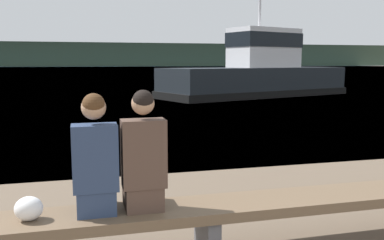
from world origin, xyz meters
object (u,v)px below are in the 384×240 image
Objects in this scene: bench_main at (207,213)px; person_right at (143,160)px; person_left at (95,163)px; shopping_bag at (29,209)px; tugboat_red at (258,75)px.

person_right is (-0.57, 0.01, 0.53)m from bench_main.
person_left is 4.58× the size of shopping_bag.
tugboat_red is at bearing 62.61° from person_left.
tugboat_red is at bearing 61.25° from shopping_bag.
person_right reaches higher than person_left.
tugboat_red reaches higher than person_right.
person_left is 0.64m from shopping_bag.
bench_main is 1.11m from person_left.
person_left reaches higher than bench_main.
tugboat_red reaches higher than bench_main.
person_right is at bearing -0.04° from person_left.
tugboat_red reaches higher than person_left.
person_left is at bearing 179.24° from bench_main.
tugboat_red reaches higher than shopping_bag.
shopping_bag is 19.57m from tugboat_red.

